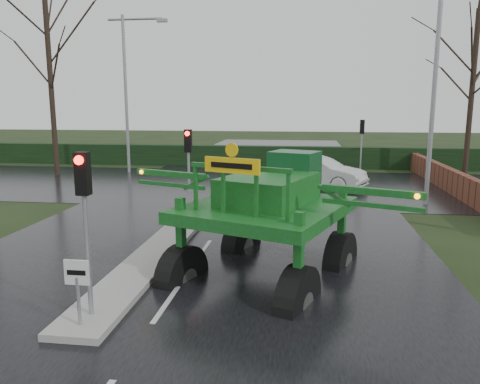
# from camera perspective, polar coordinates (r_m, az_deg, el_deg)

# --- Properties ---
(ground) EXTENTS (140.00, 140.00, 0.00)m
(ground) POSITION_cam_1_polar(r_m,az_deg,el_deg) (10.95, -8.96, -13.40)
(ground) COLOR black
(ground) RESTS_ON ground
(road_main) EXTENTS (14.00, 80.00, 0.02)m
(road_main) POSITION_cam_1_polar(r_m,az_deg,el_deg) (20.27, -0.88, -2.01)
(road_main) COLOR black
(road_main) RESTS_ON ground
(road_cross) EXTENTS (80.00, 12.00, 0.02)m
(road_cross) POSITION_cam_1_polar(r_m,az_deg,el_deg) (26.11, 1.09, 0.84)
(road_cross) COLOR black
(road_cross) RESTS_ON ground
(median_island) EXTENTS (1.20, 10.00, 0.16)m
(median_island) POSITION_cam_1_polar(r_m,az_deg,el_deg) (13.96, -10.59, -7.72)
(median_island) COLOR gray
(median_island) RESTS_ON ground
(hedge_row) EXTENTS (44.00, 0.90, 1.50)m
(hedge_row) POSITION_cam_1_polar(r_m,az_deg,el_deg) (33.89, 2.68, 4.35)
(hedge_row) COLOR black
(hedge_row) RESTS_ON ground
(brick_wall) EXTENTS (0.40, 20.00, 1.20)m
(brick_wall) POSITION_cam_1_polar(r_m,az_deg,el_deg) (26.92, 23.90, 1.51)
(brick_wall) COLOR #592D1E
(brick_wall) RESTS_ON ground
(keep_left_sign) EXTENTS (0.50, 0.07, 1.35)m
(keep_left_sign) POSITION_cam_1_polar(r_m,az_deg,el_deg) (9.73, -19.22, -10.30)
(keep_left_sign) COLOR gray
(keep_left_sign) RESTS_ON ground
(traffic_signal_near) EXTENTS (0.26, 0.33, 3.52)m
(traffic_signal_near) POSITION_cam_1_polar(r_m,az_deg,el_deg) (9.74, -18.47, -0.84)
(traffic_signal_near) COLOR gray
(traffic_signal_near) RESTS_ON ground
(traffic_signal_mid) EXTENTS (0.26, 0.33, 3.52)m
(traffic_signal_mid) POSITION_cam_1_polar(r_m,az_deg,el_deg) (17.67, -6.31, 4.56)
(traffic_signal_mid) COLOR gray
(traffic_signal_mid) RESTS_ON ground
(traffic_signal_far) EXTENTS (0.26, 0.33, 3.52)m
(traffic_signal_far) POSITION_cam_1_polar(r_m,az_deg,el_deg) (29.83, 14.62, 6.72)
(traffic_signal_far) COLOR gray
(traffic_signal_far) RESTS_ON ground
(street_light_right) EXTENTS (3.85, 0.30, 10.00)m
(street_light_right) POSITION_cam_1_polar(r_m,az_deg,el_deg) (22.24, 21.98, 13.88)
(street_light_right) COLOR gray
(street_light_right) RESTS_ON ground
(street_light_left_far) EXTENTS (3.85, 0.30, 10.00)m
(street_light_left_far) POSITION_cam_1_polar(r_m,az_deg,el_deg) (31.64, -13.29, 13.15)
(street_light_left_far) COLOR gray
(street_light_left_far) RESTS_ON ground
(tree_left_far) EXTENTS (7.70, 7.70, 13.26)m
(tree_left_far) POSITION_cam_1_polar(r_m,az_deg,el_deg) (31.72, -22.25, 14.75)
(tree_left_far) COLOR black
(tree_left_far) RESTS_ON ground
(tree_right_far) EXTENTS (7.00, 7.00, 12.05)m
(tree_right_far) POSITION_cam_1_polar(r_m,az_deg,el_deg) (32.23, 26.61, 13.19)
(tree_right_far) COLOR black
(tree_right_far) RESTS_ON ground
(crop_sprayer) EXTENTS (7.53, 5.98, 4.48)m
(crop_sprayer) POSITION_cam_1_polar(r_m,az_deg,el_deg) (11.95, -6.73, -0.63)
(crop_sprayer) COLOR black
(crop_sprayer) RESTS_ON ground
(white_sedan) EXTENTS (5.30, 3.68, 1.66)m
(white_sedan) POSITION_cam_1_polar(r_m,az_deg,el_deg) (25.70, 9.52, 0.53)
(white_sedan) COLOR silver
(white_sedan) RESTS_ON ground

